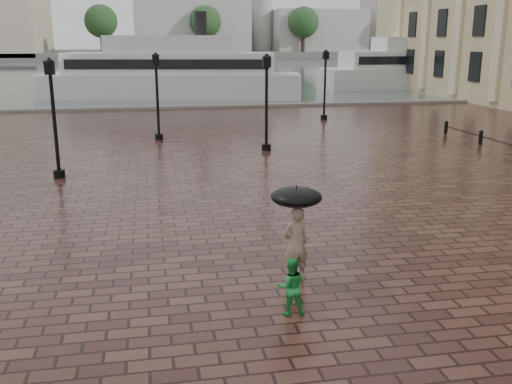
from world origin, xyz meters
TOP-DOWN VIEW (x-y plane):
  - ground at (0.00, 0.00)m, footprint 300.00×300.00m
  - harbour_water at (0.00, 92.00)m, footprint 240.00×240.00m
  - quay_edge at (0.00, 32.00)m, footprint 80.00×0.60m
  - far_shore at (0.00, 160.00)m, footprint 300.00×60.00m
  - distant_skyline at (48.14, 150.00)m, footprint 102.50×22.00m
  - far_trees at (0.00, 138.00)m, footprint 188.00×8.00m
  - street_lamps at (-1.60, 17.60)m, footprint 21.44×14.44m
  - adult_pedestrian at (0.51, -1.13)m, footprint 0.69×0.53m
  - child_pedestrian at (0.02, -2.69)m, footprint 0.60×0.49m
  - ferry_near at (-0.33, 39.94)m, footprint 23.52×9.56m
  - ferry_far at (27.25, 46.43)m, footprint 22.78×6.22m
  - umbrella at (0.51, -1.13)m, footprint 1.10×1.10m

SIDE VIEW (x-z plane):
  - ground at x=0.00m, z-range 0.00..0.00m
  - harbour_water at x=0.00m, z-range 0.00..0.00m
  - quay_edge at x=0.00m, z-range -0.15..0.15m
  - child_pedestrian at x=0.02m, z-range 0.00..1.16m
  - adult_pedestrian at x=0.51m, z-range 0.00..1.69m
  - far_shore at x=0.00m, z-range 0.00..2.00m
  - umbrella at x=0.51m, z-range 1.34..2.48m
  - ferry_far at x=27.25m, z-range -1.48..5.94m
  - ferry_near at x=-0.33m, z-range -1.50..6.01m
  - street_lamps at x=-1.60m, z-range 0.13..4.53m
  - far_trees at x=0.00m, z-range 2.67..16.17m
  - distant_skyline at x=48.14m, z-range -7.05..25.95m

